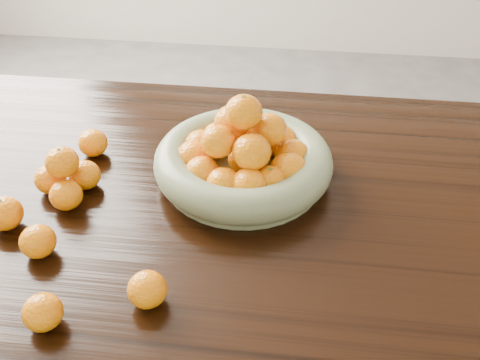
# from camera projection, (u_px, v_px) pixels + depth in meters

# --- Properties ---
(dining_table) EXTENTS (2.00, 1.00, 0.75)m
(dining_table) POSITION_uv_depth(u_px,v_px,m) (230.00, 236.00, 1.15)
(dining_table) COLOR black
(dining_table) RESTS_ON ground
(fruit_bowl) EXTENTS (0.38, 0.38, 0.20)m
(fruit_bowl) POSITION_uv_depth(u_px,v_px,m) (243.00, 158.00, 1.14)
(fruit_bowl) COLOR gray
(fruit_bowl) RESTS_ON dining_table
(orange_pyramid) EXTENTS (0.13, 0.13, 0.11)m
(orange_pyramid) POSITION_uv_depth(u_px,v_px,m) (66.00, 177.00, 1.09)
(orange_pyramid) COLOR orange
(orange_pyramid) RESTS_ON dining_table
(loose_orange_0) EXTENTS (0.07, 0.07, 0.07)m
(loose_orange_0) POSITION_uv_depth(u_px,v_px,m) (5.00, 213.00, 1.02)
(loose_orange_0) COLOR orange
(loose_orange_0) RESTS_ON dining_table
(loose_orange_1) EXTENTS (0.06, 0.06, 0.06)m
(loose_orange_1) POSITION_uv_depth(u_px,v_px,m) (43.00, 312.00, 0.84)
(loose_orange_1) COLOR orange
(loose_orange_1) RESTS_ON dining_table
(loose_orange_2) EXTENTS (0.07, 0.07, 0.06)m
(loose_orange_2) POSITION_uv_depth(u_px,v_px,m) (147.00, 289.00, 0.87)
(loose_orange_2) COLOR orange
(loose_orange_2) RESTS_ON dining_table
(loose_orange_3) EXTENTS (0.07, 0.07, 0.06)m
(loose_orange_3) POSITION_uv_depth(u_px,v_px,m) (93.00, 143.00, 1.22)
(loose_orange_3) COLOR orange
(loose_orange_3) RESTS_ON dining_table
(loose_orange_4) EXTENTS (0.07, 0.07, 0.06)m
(loose_orange_4) POSITION_uv_depth(u_px,v_px,m) (38.00, 241.00, 0.96)
(loose_orange_4) COLOR orange
(loose_orange_4) RESTS_ON dining_table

